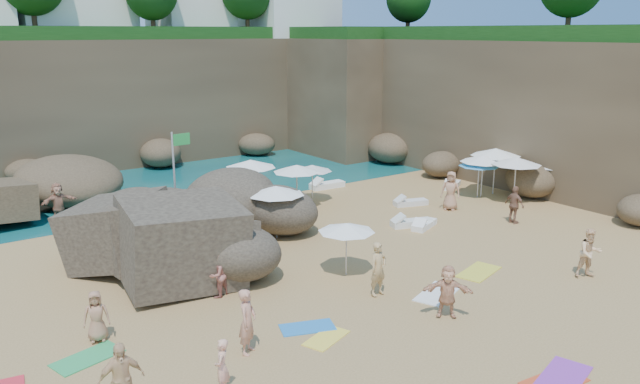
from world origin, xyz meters
TOP-DOWN VIEW (x-y plane):
  - ground at (0.00, 0.00)m, footprint 120.00×120.00m
  - seawater at (0.00, 30.00)m, footprint 120.00×120.00m
  - cliff_back at (2.00, 25.00)m, footprint 44.00×8.00m
  - cliff_right at (19.00, 8.00)m, footprint 8.00×30.00m
  - cliff_corner at (17.00, 20.00)m, footprint 10.00×12.00m
  - rock_outcrop at (-2.37, 3.79)m, footprint 10.08×8.32m
  - flag_pole at (-2.41, 7.42)m, footprint 0.85×0.11m
  - parasol_0 at (0.50, 4.06)m, footprint 2.39×2.39m
  - parasol_1 at (2.06, 8.94)m, footprint 2.52×2.52m
  - parasol_2 at (5.04, 7.90)m, footprint 2.04×2.04m
  - parasol_3 at (13.87, 3.53)m, footprint 2.63×2.63m
  - parasol_4 at (13.30, 1.76)m, footprint 2.50×2.50m
  - parasol_5 at (3.69, 7.31)m, footprint 2.33×2.33m
  - parasol_7 at (12.82, 3.46)m, footprint 2.38×2.38m
  - parasol_8 at (15.72, 1.50)m, footprint 2.06×2.06m
  - parasol_9 at (0.35, -0.91)m, footprint 2.04×2.04m
  - parasol_10 at (12.61, 3.52)m, footprint 2.13×2.13m
  - lounger_0 at (7.38, 9.79)m, footprint 2.05×0.78m
  - lounger_1 at (2.22, 7.91)m, footprint 1.89×0.82m
  - lounger_2 at (13.09, 5.74)m, footprint 1.86×1.42m
  - lounger_3 at (6.28, 1.88)m, footprint 1.97×1.23m
  - lounger_4 at (8.67, 4.45)m, footprint 1.82×1.08m
  - lounger_5 at (6.59, 1.40)m, footprint 1.75×1.15m
  - towel_2 at (0.17, -9.58)m, footprint 1.76×1.00m
  - towel_4 at (-3.10, -4.40)m, footprint 1.63×1.21m
  - towel_5 at (1.74, -4.07)m, footprint 2.15×1.60m
  - towel_6 at (0.52, -9.59)m, footprint 2.13×1.47m
  - towel_8 at (-3.17, -3.55)m, footprint 1.78×1.30m
  - towel_11 at (-8.97, -1.57)m, footprint 1.96×1.32m
  - towel_12 at (4.39, -3.58)m, footprint 2.10×1.44m
  - person_stand_0 at (-5.30, -3.81)m, footprint 0.80×0.78m
  - person_stand_1 at (-4.27, 0.04)m, footprint 0.92×0.84m
  - person_stand_2 at (0.97, 8.30)m, footprint 1.28×0.81m
  - person_stand_3 at (10.36, -0.50)m, footprint 0.47×1.04m
  - person_stand_4 at (9.68, 2.75)m, footprint 0.92×1.07m
  - person_stand_5 at (-6.37, 11.96)m, footprint 1.73×0.71m
  - person_stand_6 at (-6.80, -5.22)m, footprint 0.60×0.63m
  - person_lie_2 at (-8.43, -0.77)m, footprint 1.13×1.63m
  - person_lie_3 at (0.71, -5.43)m, footprint 2.22×2.23m
  - person_lie_4 at (0.06, -2.98)m, footprint 0.84×1.87m
  - person_lie_5 at (7.14, -6.16)m, footprint 1.60×1.97m

SIDE VIEW (x-z plane):
  - ground at x=0.00m, z-range 0.00..0.00m
  - rock_outcrop at x=-2.37m, z-range -1.79..1.79m
  - seawater at x=0.00m, z-range 0.00..0.00m
  - towel_4 at x=-3.10m, z-range 0.00..0.03m
  - towel_8 at x=-3.17m, z-range 0.00..0.03m
  - towel_2 at x=0.17m, z-range 0.00..0.03m
  - towel_11 at x=-8.97m, z-range 0.00..0.03m
  - towel_12 at x=4.39m, z-range 0.00..0.03m
  - towel_5 at x=1.74m, z-range 0.00..0.03m
  - towel_6 at x=0.52m, z-range 0.00..0.03m
  - lounger_5 at x=6.59m, z-range 0.00..0.26m
  - lounger_4 at x=8.67m, z-range 0.00..0.27m
  - lounger_2 at x=13.09m, z-range 0.00..0.28m
  - lounger_1 at x=2.22m, z-range 0.00..0.29m
  - lounger_3 at x=6.28m, z-range 0.00..0.29m
  - lounger_0 at x=7.38m, z-range 0.00..0.31m
  - person_lie_2 at x=-8.43m, z-range 0.00..0.39m
  - person_lie_4 at x=0.06m, z-range 0.00..0.43m
  - person_lie_3 at x=0.71m, z-range 0.00..0.44m
  - person_lie_5 at x=7.14m, z-range 0.00..0.67m
  - person_stand_6 at x=-6.80m, z-range 0.00..1.45m
  - person_stand_1 at x=-4.27m, z-range 0.00..1.53m
  - person_stand_3 at x=10.36m, z-range 0.00..1.74m
  - person_stand_5 at x=-6.37m, z-range 0.00..1.81m
  - person_stand_2 at x=0.97m, z-range 0.00..1.84m
  - person_stand_0 at x=-5.30m, z-range 0.00..1.85m
  - person_stand_4 at x=9.68m, z-range 0.00..1.92m
  - parasol_2 at x=5.04m, z-range 0.81..2.73m
  - parasol_9 at x=0.35m, z-range 0.81..2.74m
  - parasol_8 at x=15.72m, z-range 0.81..2.76m
  - parasol_10 at x=12.61m, z-range 0.84..2.85m
  - parasol_5 at x=3.69m, z-range 0.92..3.12m
  - parasol_7 at x=12.82m, z-range 0.94..3.20m
  - parasol_0 at x=0.50m, z-range 0.95..3.21m
  - parasol_4 at x=13.30m, z-range 0.99..3.35m
  - parasol_1 at x=2.06m, z-range 1.00..3.38m
  - parasol_3 at x=13.87m, z-range 1.04..3.53m
  - flag_pole at x=-2.41m, z-range 0.60..4.98m
  - cliff_back at x=2.00m, z-range 0.00..8.00m
  - cliff_right at x=19.00m, z-range 0.00..8.00m
  - cliff_corner at x=17.00m, z-range 0.00..8.00m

